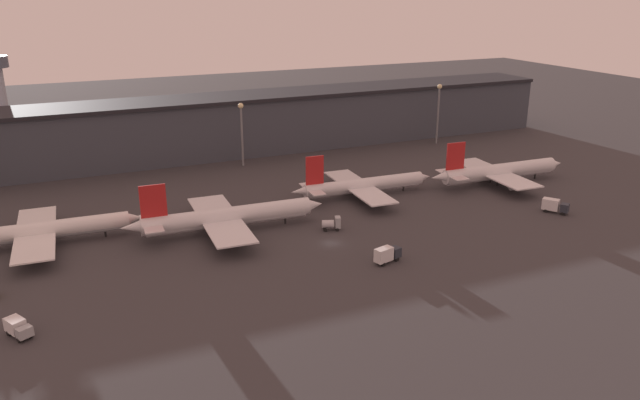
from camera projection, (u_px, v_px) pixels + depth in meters
name	position (u px, v px, depth m)	size (l,w,h in m)	color
ground	(331.00, 243.00, 146.79)	(600.00, 600.00, 0.00)	#383538
terminal_building	(224.00, 125.00, 221.21)	(258.50, 22.40, 20.73)	#3D424C
airplane_0	(42.00, 231.00, 144.70)	(46.05, 35.86, 13.69)	white
airplane_1	(226.00, 217.00, 152.42)	(50.49, 36.05, 14.09)	silver
airplane_2	(363.00, 185.00, 178.38)	(43.94, 33.86, 13.40)	silver
airplane_3	(499.00, 172.00, 189.68)	(47.65, 33.65, 14.29)	silver
service_vehicle_0	(18.00, 327.00, 107.44)	(4.86, 6.18, 3.09)	#9EA3A8
service_vehicle_1	(387.00, 254.00, 135.86)	(6.92, 3.78, 3.72)	#282D38
service_vehicle_3	(332.00, 224.00, 154.16)	(4.96, 3.43, 3.43)	#9EA3A8
service_vehicle_4	(554.00, 205.00, 165.94)	(5.71, 6.88, 3.67)	#282D38
lamp_post_1	(242.00, 125.00, 205.20)	(1.80, 1.80, 21.22)	slate
lamp_post_2	(439.00, 106.00, 234.74)	(1.80, 1.80, 22.62)	slate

